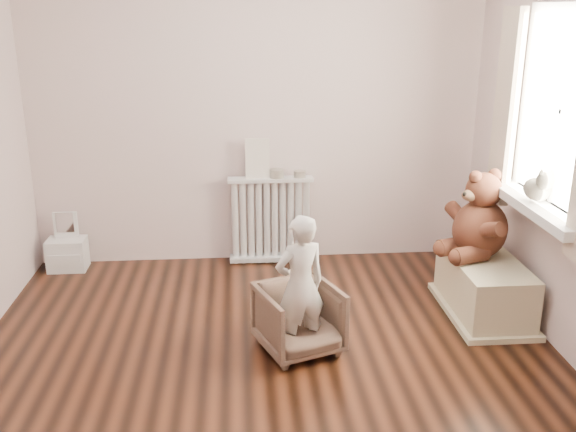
{
  "coord_description": "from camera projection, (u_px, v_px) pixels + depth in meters",
  "views": [
    {
      "loc": [
        -0.15,
        -3.31,
        2.03
      ],
      "look_at": [
        0.15,
        0.45,
        0.8
      ],
      "focal_mm": 40.0,
      "sensor_mm": 36.0,
      "label": 1
    }
  ],
  "objects": [
    {
      "name": "floor",
      "position": [
        269.0,
        369.0,
        3.78
      ],
      "size": [
        3.6,
        3.6,
        0.01
      ],
      "primitive_type": "cube",
      "color": "black",
      "rests_on": "ground"
    },
    {
      "name": "back_wall",
      "position": [
        256.0,
        104.0,
        5.08
      ],
      "size": [
        3.6,
        0.02,
        2.6
      ],
      "primitive_type": "cube",
      "color": "beige",
      "rests_on": "ground"
    },
    {
      "name": "front_wall",
      "position": [
        298.0,
        301.0,
        1.67
      ],
      "size": [
        3.6,
        0.02,
        2.6
      ],
      "primitive_type": "cube",
      "color": "beige",
      "rests_on": "ground"
    },
    {
      "name": "window",
      "position": [
        564.0,
        112.0,
        3.75
      ],
      "size": [
        0.03,
        0.9,
        1.1
      ],
      "primitive_type": "cube",
      "color": "white",
      "rests_on": "right_wall"
    },
    {
      "name": "window_sill",
      "position": [
        537.0,
        207.0,
        3.92
      ],
      "size": [
        0.22,
        1.1,
        0.06
      ],
      "primitive_type": "cube",
      "color": "silver",
      "rests_on": "right_wall"
    },
    {
      "name": "curtain_right",
      "position": [
        506.0,
        108.0,
        4.3
      ],
      "size": [
        0.06,
        0.26,
        1.3
      ],
      "primitive_type": "cube",
      "color": "beige",
      "rests_on": "right_wall"
    },
    {
      "name": "radiator",
      "position": [
        271.0,
        217.0,
        5.26
      ],
      "size": [
        0.69,
        0.13,
        0.73
      ],
      "primitive_type": "cube",
      "color": "silver",
      "rests_on": "floor"
    },
    {
      "name": "paper_doll",
      "position": [
        257.0,
        158.0,
        5.1
      ],
      "size": [
        0.19,
        0.02,
        0.32
      ],
      "primitive_type": "cube",
      "color": "beige",
      "rests_on": "radiator"
    },
    {
      "name": "tin_a",
      "position": [
        277.0,
        174.0,
        5.15
      ],
      "size": [
        0.11,
        0.11,
        0.07
      ],
      "primitive_type": "cylinder",
      "color": "#A59E8C",
      "rests_on": "radiator"
    },
    {
      "name": "tin_b",
      "position": [
        300.0,
        174.0,
        5.16
      ],
      "size": [
        0.1,
        0.1,
        0.05
      ],
      "primitive_type": "cylinder",
      "color": "#A59E8C",
      "rests_on": "radiator"
    },
    {
      "name": "toy_vanity",
      "position": [
        66.0,
        237.0,
        5.14
      ],
      "size": [
        0.3,
        0.21,
        0.47
      ],
      "primitive_type": "cube",
      "color": "silver",
      "rests_on": "floor"
    },
    {
      "name": "armchair",
      "position": [
        299.0,
        319.0,
        3.92
      ],
      "size": [
        0.59,
        0.6,
        0.42
      ],
      "primitive_type": "imported",
      "rotation": [
        0.0,
        0.0,
        0.36
      ],
      "color": "brown",
      "rests_on": "floor"
    },
    {
      "name": "child",
      "position": [
        300.0,
        286.0,
        3.8
      ],
      "size": [
        0.37,
        0.31,
        0.88
      ],
      "primitive_type": "imported",
      "rotation": [
        0.0,
        0.0,
        3.5
      ],
      "color": "beige",
      "rests_on": "armchair"
    },
    {
      "name": "toy_bench",
      "position": [
        484.0,
        286.0,
        4.41
      ],
      "size": [
        0.44,
        0.83,
        0.39
      ],
      "primitive_type": "cube",
      "color": "beige",
      "rests_on": "floor"
    },
    {
      "name": "teddy_bear",
      "position": [
        481.0,
        217.0,
        4.37
      ],
      "size": [
        0.58,
        0.51,
        0.6
      ],
      "primitive_type": null,
      "rotation": [
        0.0,
        0.0,
        0.31
      ],
      "color": "#391A10",
      "rests_on": "toy_bench"
    },
    {
      "name": "plush_cat",
      "position": [
        538.0,
        186.0,
        3.89
      ],
      "size": [
        0.25,
        0.3,
        0.21
      ],
      "primitive_type": null,
      "rotation": [
        0.0,
        0.0,
        0.43
      ],
      "color": "slate",
      "rests_on": "window_sill"
    }
  ]
}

